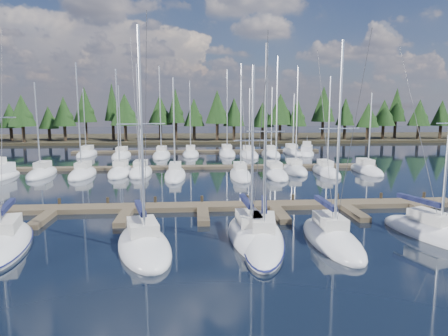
{
  "coord_description": "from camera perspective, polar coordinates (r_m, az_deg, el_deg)",
  "views": [
    {
      "loc": [
        -0.62,
        -14.67,
        8.53
      ],
      "look_at": [
        2.14,
        22.0,
        2.84
      ],
      "focal_mm": 32.0,
      "sensor_mm": 36.0,
      "label": 1
    }
  ],
  "objects": [
    {
      "name": "back_docks",
      "position": [
        64.79,
        -3.72,
        1.38
      ],
      "size": [
        50.0,
        21.8,
        0.4
      ],
      "color": "brown",
      "rests_on": "ground"
    },
    {
      "name": "far_shore",
      "position": [
        104.99,
        -3.96,
        4.27
      ],
      "size": [
        220.0,
        30.0,
        0.6
      ],
      "primitive_type": "cube",
      "color": "#2B2518",
      "rests_on": "ground"
    },
    {
      "name": "ground",
      "position": [
        45.48,
        -3.44,
        -2.04
      ],
      "size": [
        260.0,
        260.0,
        0.0
      ],
      "primitive_type": "plane",
      "color": "black",
      "rests_on": "ground"
    },
    {
      "name": "front_sailboat_3",
      "position": [
        26.09,
        3.74,
        -9.66
      ],
      "size": [
        3.06,
        8.34,
        11.77
      ],
      "color": "silver",
      "rests_on": "ground"
    },
    {
      "name": "main_dock",
      "position": [
        33.09,
        -3.1,
        -5.79
      ],
      "size": [
        44.0,
        6.13,
        0.9
      ],
      "color": "brown",
      "rests_on": "ground"
    },
    {
      "name": "front_sailboat_1",
      "position": [
        28.13,
        -28.91,
        -9.38
      ],
      "size": [
        4.87,
        9.43,
        14.36
      ],
      "color": "silver",
      "rests_on": "ground"
    },
    {
      "name": "front_sailboat_4",
      "position": [
        25.32,
        5.7,
        -10.27
      ],
      "size": [
        4.13,
        9.8,
        12.87
      ],
      "color": "silver",
      "rests_on": "ground"
    },
    {
      "name": "tree_line",
      "position": [
        94.84,
        -5.15,
        8.11
      ],
      "size": [
        185.97,
        11.35,
        13.56
      ],
      "color": "black",
      "rests_on": "far_shore"
    },
    {
      "name": "front_sailboat_2",
      "position": [
        24.85,
        -11.35,
        -10.76
      ],
      "size": [
        4.9,
        8.57,
        13.72
      ],
      "color": "silver",
      "rests_on": "ground"
    },
    {
      "name": "front_sailboat_6",
      "position": [
        29.75,
        27.82,
        -8.32
      ],
      "size": [
        4.97,
        8.77,
        13.64
      ],
      "color": "silver",
      "rests_on": "ground"
    },
    {
      "name": "back_sailboat_rows",
      "position": [
        60.24,
        -2.79,
        0.89
      ],
      "size": [
        44.1,
        33.26,
        15.93
      ],
      "color": "silver",
      "rests_on": "ground"
    },
    {
      "name": "front_sailboat_5",
      "position": [
        26.44,
        15.11,
        -9.69
      ],
      "size": [
        2.91,
        8.42,
        13.13
      ],
      "color": "silver",
      "rests_on": "ground"
    },
    {
      "name": "motor_yacht_right",
      "position": [
        72.39,
        11.72,
        2.19
      ],
      "size": [
        4.75,
        8.23,
        3.89
      ],
      "color": "silver",
      "rests_on": "ground"
    }
  ]
}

